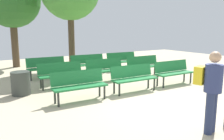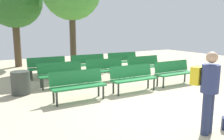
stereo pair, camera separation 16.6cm
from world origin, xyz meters
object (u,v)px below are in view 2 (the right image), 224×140
bench_r1_c0 (61,73)px  bench_r1_c2 (145,65)px  bench_r0_c1 (133,77)px  trash_bin (21,83)px  bench_r2_c1 (89,63)px  bench_r2_c2 (123,60)px  bench_r0_c0 (78,84)px  bench_r2_c0 (47,66)px  visitor_with_backpack (208,88)px  bench_r1_c1 (106,68)px  tree_0 (14,0)px  bench_r0_c2 (174,71)px

bench_r1_c0 → bench_r1_c2: bearing=1.2°
bench_r0_c1 → trash_bin: (-3.25, 1.59, -0.13)m
bench_r2_c1 → bench_r2_c2: 1.89m
bench_r2_c2 → bench_r0_c0: bearing=-135.1°
bench_r2_c0 → visitor_with_backpack: 6.96m
bench_r1_c1 → bench_r2_c0: same height
bench_r0_c1 → bench_r1_c1: size_ratio=1.00×
bench_r1_c1 → bench_r1_c0: bearing=179.5°
bench_r2_c2 → tree_0: tree_0 is taller
bench_r2_c2 → bench_r0_c2: bearing=-88.1°
bench_r0_c1 → bench_r0_c2: 1.87m
bench_r1_c1 → bench_r2_c0: bearing=137.1°
tree_0 → visitor_with_backpack: 11.01m
bench_r2_c2 → visitor_with_backpack: visitor_with_backpack is taller
tree_0 → bench_r0_c2: bearing=-59.8°
bench_r0_c1 → bench_r2_c2: 4.01m
bench_r0_c0 → trash_bin: size_ratio=2.18×
bench_r2_c0 → visitor_with_backpack: (1.23, -6.84, 0.43)m
bench_r0_c0 → bench_r1_c0: 1.84m
tree_0 → bench_r2_c0: bearing=-81.5°
bench_r0_c0 → tree_0: size_ratio=0.32×
bench_r1_c1 → bench_r2_c2: (1.97, 1.66, 0.00)m
bench_r2_c0 → visitor_with_backpack: bearing=-77.7°
bench_r1_c1 → trash_bin: 3.27m
trash_bin → tree_0: bearing=81.3°
bench_r0_c0 → bench_r1_c2: bearing=25.8°
bench_r1_c1 → bench_r2_c1: (0.08, 1.70, 0.00)m
visitor_with_backpack → trash_bin: visitor_with_backpack is taller
bench_r2_c1 → bench_r2_c2: size_ratio=1.00×
bench_r0_c2 → bench_r1_c2: same height
bench_r0_c1 → bench_r1_c0: size_ratio=0.99×
bench_r0_c2 → bench_r2_c1: size_ratio=0.99×
visitor_with_backpack → trash_bin: bearing=-75.9°
bench_r0_c0 → bench_r2_c0: bearing=90.2°
bench_r0_c1 → bench_r2_c0: same height
bench_r1_c0 → bench_r2_c1: (1.90, 1.64, 0.00)m
bench_r2_c0 → bench_r2_c1: size_ratio=0.99×
bench_r0_c0 → bench_r1_c0: (0.12, 1.83, 0.00)m
bench_r1_c0 → tree_0: (-0.56, 5.43, 3.02)m
bench_r1_c2 → tree_0: (-4.28, 5.57, 3.02)m
visitor_with_backpack → bench_r0_c0: bearing=-82.4°
bench_r2_c0 → trash_bin: bench_r2_c0 is taller
bench_r1_c1 → bench_r2_c2: 2.57m
bench_r1_c1 → bench_r2_c1: same height
bench_r1_c0 → trash_bin: 1.46m
bench_r1_c1 → bench_r2_c0: 2.55m
bench_r1_c1 → bench_r2_c1: size_ratio=0.99×
bench_r0_c2 → bench_r2_c0: (-3.69, 3.60, 0.00)m
bench_r0_c0 → bench_r2_c2: (3.91, 3.44, 0.00)m
bench_r1_c2 → visitor_with_backpack: bearing=-114.5°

